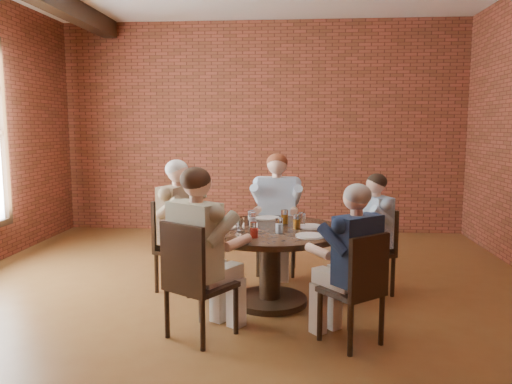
# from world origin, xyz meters

# --- Properties ---
(floor) EXTENTS (7.00, 7.00, 0.00)m
(floor) POSITION_xyz_m (0.00, 0.00, 0.00)
(floor) COLOR brown
(floor) RESTS_ON ground
(wall_back) EXTENTS (7.00, 0.00, 7.00)m
(wall_back) POSITION_xyz_m (0.00, 3.50, 1.70)
(wall_back) COLOR brown
(wall_back) RESTS_ON ground
(wall_front) EXTENTS (7.00, 0.00, 7.00)m
(wall_front) POSITION_xyz_m (0.00, -3.50, 1.70)
(wall_front) COLOR brown
(wall_front) RESTS_ON ground
(dining_table) EXTENTS (1.46, 1.46, 0.75)m
(dining_table) POSITION_xyz_m (0.32, 0.06, 0.53)
(dining_table) COLOR black
(dining_table) RESTS_ON floor
(chair_a) EXTENTS (0.50, 0.50, 0.89)m
(chair_a) POSITION_xyz_m (1.41, 0.47, 0.49)
(chair_a) COLOR black
(chair_a) RESTS_ON floor
(diner_a) EXTENTS (0.72, 0.65, 1.25)m
(diner_a) POSITION_xyz_m (1.35, 0.44, 0.62)
(diner_a) COLOR #36648D
(diner_a) RESTS_ON floor
(chair_b) EXTENTS (0.47, 0.47, 0.98)m
(chair_b) POSITION_xyz_m (0.34, 1.21, 0.53)
(chair_b) COLOR black
(chair_b) RESTS_ON floor
(diner_b) EXTENTS (0.59, 0.72, 1.41)m
(diner_b) POSITION_xyz_m (0.34, 1.11, 0.70)
(diner_b) COLOR #9AAEC5
(diner_b) RESTS_ON floor
(chair_c) EXTENTS (0.57, 0.57, 0.96)m
(chair_c) POSITION_xyz_m (-0.72, 0.43, 0.52)
(chair_c) COLOR black
(chair_c) RESTS_ON floor
(diner_c) EXTENTS (0.83, 0.75, 1.38)m
(diner_c) POSITION_xyz_m (-0.63, 0.40, 0.69)
(diner_c) COLOR brown
(diner_c) RESTS_ON floor
(chair_d) EXTENTS (0.64, 0.64, 0.98)m
(chair_d) POSITION_xyz_m (-0.26, -0.83, 0.52)
(chair_d) COLOR black
(chair_d) RESTS_ON floor
(diner_d) EXTENTS (0.86, 0.90, 1.40)m
(diner_d) POSITION_xyz_m (-0.21, -0.75, 0.70)
(diner_d) COLOR beige
(diner_d) RESTS_ON floor
(chair_e) EXTENTS (0.57, 0.57, 0.91)m
(chair_e) POSITION_xyz_m (1.06, -0.85, 0.50)
(chair_e) COLOR black
(chair_e) RESTS_ON floor
(diner_e) EXTENTS (0.78, 0.79, 1.29)m
(diner_e) POSITION_xyz_m (1.01, -0.79, 0.64)
(diner_e) COLOR #16243F
(diner_e) RESTS_ON floor
(plate_a) EXTENTS (0.26, 0.26, 0.01)m
(plate_a) POSITION_xyz_m (0.71, 0.13, 0.76)
(plate_a) COLOR white
(plate_a) RESTS_ON dining_table
(plate_b) EXTENTS (0.26, 0.26, 0.01)m
(plate_b) POSITION_xyz_m (0.26, 0.56, 0.76)
(plate_b) COLOR white
(plate_b) RESTS_ON dining_table
(plate_c) EXTENTS (0.26, 0.26, 0.01)m
(plate_c) POSITION_xyz_m (-0.14, 0.05, 0.76)
(plate_c) COLOR white
(plate_c) RESTS_ON dining_table
(plate_d) EXTENTS (0.26, 0.26, 0.01)m
(plate_d) POSITION_xyz_m (0.69, -0.27, 0.76)
(plate_d) COLOR white
(plate_d) RESTS_ON dining_table
(glass_a) EXTENTS (0.07, 0.07, 0.14)m
(glass_a) POSITION_xyz_m (0.62, 0.15, 0.82)
(glass_a) COLOR white
(glass_a) RESTS_ON dining_table
(glass_b) EXTENTS (0.07, 0.07, 0.14)m
(glass_b) POSITION_xyz_m (0.45, 0.30, 0.82)
(glass_b) COLOR white
(glass_b) RESTS_ON dining_table
(glass_c) EXTENTS (0.07, 0.07, 0.14)m
(glass_c) POSITION_xyz_m (0.12, 0.25, 0.82)
(glass_c) COLOR white
(glass_c) RESTS_ON dining_table
(glass_d) EXTENTS (0.07, 0.07, 0.14)m
(glass_d) POSITION_xyz_m (0.14, 0.14, 0.82)
(glass_d) COLOR white
(glass_d) RESTS_ON dining_table
(glass_e) EXTENTS (0.07, 0.07, 0.14)m
(glass_e) POSITION_xyz_m (0.05, -0.13, 0.82)
(glass_e) COLOR white
(glass_e) RESTS_ON dining_table
(glass_f) EXTENTS (0.07, 0.07, 0.14)m
(glass_f) POSITION_xyz_m (0.20, -0.36, 0.82)
(glass_f) COLOR white
(glass_f) RESTS_ON dining_table
(glass_g) EXTENTS (0.07, 0.07, 0.14)m
(glass_g) POSITION_xyz_m (0.41, -0.16, 0.82)
(glass_g) COLOR white
(glass_g) RESTS_ON dining_table
(glass_h) EXTENTS (0.07, 0.07, 0.14)m
(glass_h) POSITION_xyz_m (0.57, 0.05, 0.82)
(glass_h) COLOR white
(glass_h) RESTS_ON dining_table
(smartphone) EXTENTS (0.09, 0.14, 0.01)m
(smartphone) POSITION_xyz_m (0.83, -0.16, 0.75)
(smartphone) COLOR black
(smartphone) RESTS_ON dining_table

